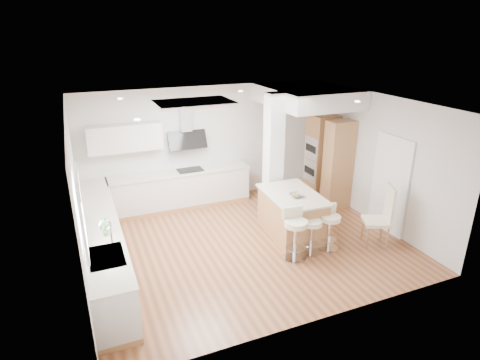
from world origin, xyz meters
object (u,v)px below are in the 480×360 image
bar_stool_b (311,229)px  bar_stool_c (330,225)px  bar_stool_a (295,231)px  dining_chair (383,214)px  peninsula (292,214)px

bar_stool_b → bar_stool_c: bearing=-9.0°
bar_stool_a → dining_chair: size_ratio=0.80×
bar_stool_a → bar_stool_c: 0.80m
peninsula → dining_chair: (1.43, -1.04, 0.20)m
peninsula → bar_stool_a: bearing=-112.6°
peninsula → bar_stool_c: peninsula is taller
bar_stool_a → bar_stool_c: bearing=9.9°
bar_stool_c → dining_chair: (1.03, -0.28, 0.16)m
bar_stool_c → dining_chair: size_ratio=0.72×
bar_stool_b → dining_chair: bearing=-19.9°
peninsula → dining_chair: size_ratio=1.26×
peninsula → dining_chair: dining_chair is taller
bar_stool_a → bar_stool_b: bearing=14.7°
bar_stool_a → peninsula: bearing=69.6°
peninsula → bar_stool_b: bearing=-87.9°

